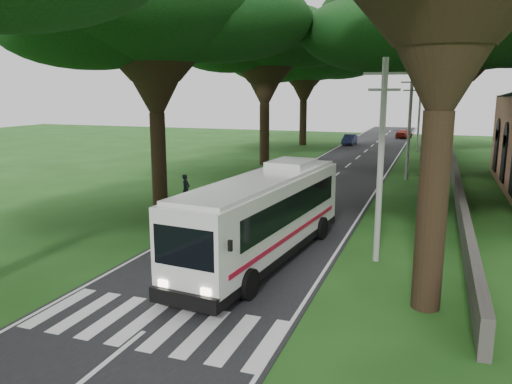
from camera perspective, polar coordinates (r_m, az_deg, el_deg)
name	(u,v)px	position (r m, az deg, el deg)	size (l,w,h in m)	color
ground	(185,299)	(17.05, -8.10, -11.98)	(140.00, 140.00, 0.00)	#1A4313
road	(333,178)	(40.04, 8.82, 1.64)	(8.00, 120.00, 0.04)	black
crosswalk	(153,325)	(15.48, -11.67, -14.64)	(8.00, 3.00, 0.01)	silver
property_wall	(456,179)	(38.29, 21.88, 1.39)	(0.35, 50.00, 1.20)	#383533
pole_near	(381,158)	(20.02, 14.08, 3.74)	(1.60, 0.24, 8.00)	gray
pole_mid	(409,126)	(39.89, 17.13, 7.27)	(1.60, 0.24, 8.00)	gray
pole_far	(419,114)	(59.85, 18.15, 8.44)	(1.60, 0.24, 8.00)	gray
tree_l_mida	(153,12)	(30.36, -11.69, 19.49)	(14.62, 14.62, 14.32)	black
tree_l_midb	(265,38)	(46.48, 1.01, 17.18)	(13.80, 13.80, 14.45)	black
tree_l_far	(304,54)	(63.94, 5.54, 15.39)	(16.01, 16.01, 14.65)	black
tree_r_mida	(454,16)	(34.05, 21.71, 18.17)	(16.18, 16.18, 14.68)	black
tree_r_midb	(444,37)	(52.00, 20.65, 16.24)	(15.31, 15.31, 15.07)	black
tree_r_far	(451,48)	(69.97, 21.41, 15.04)	(14.27, 14.27, 15.21)	black
coach_bus	(265,215)	(20.11, 1.02, -2.66)	(3.61, 11.81, 3.43)	silver
distant_car_b	(350,139)	(65.29, 10.64, 5.93)	(1.36, 3.91, 1.29)	navy
distant_car_c	(404,134)	(76.34, 16.54, 6.41)	(1.70, 4.19, 1.22)	maroon
pedestrian	(186,189)	(30.64, -8.02, 0.34)	(0.66, 0.43, 1.80)	black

